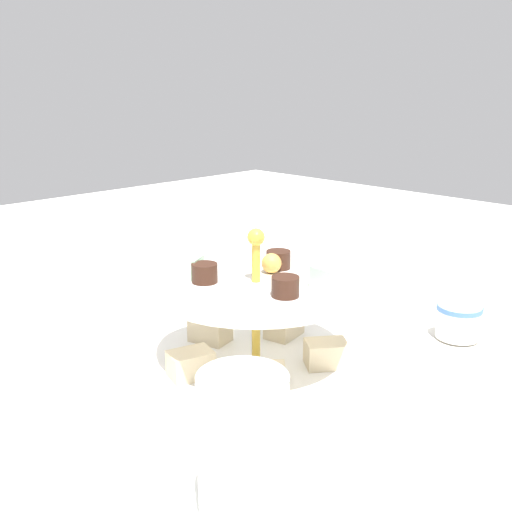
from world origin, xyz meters
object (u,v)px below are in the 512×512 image
water_glass_tall_right (243,453)px  water_glass_mid_back (216,273)px  tiered_serving_stand (256,332)px  water_glass_short_left (375,287)px  teacup_with_saucer (458,324)px

water_glass_tall_right → water_glass_mid_back: 0.50m
tiered_serving_stand → water_glass_mid_back: bearing=150.1°
water_glass_tall_right → water_glass_short_left: (-0.19, 0.46, -0.03)m
water_glass_tall_right → water_glass_mid_back: size_ratio=1.35×
water_glass_short_left → teacup_with_saucer: 0.15m
water_glass_mid_back → teacup_with_saucer: bearing=20.4°
water_glass_short_left → water_glass_mid_back: (-0.19, -0.14, 0.01)m
tiered_serving_stand → water_glass_mid_back: size_ratio=3.05×
water_glass_short_left → tiered_serving_stand: bearing=-87.2°
water_glass_tall_right → tiered_serving_stand: bearing=132.8°
water_glass_tall_right → teacup_with_saucer: water_glass_tall_right is taller
teacup_with_saucer → water_glass_mid_back: bearing=-159.6°
water_glass_short_left → water_glass_mid_back: size_ratio=0.76×
water_glass_tall_right → water_glass_short_left: 0.50m
water_glass_tall_right → water_glass_mid_back: bearing=141.0°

